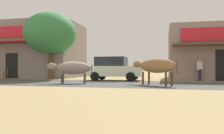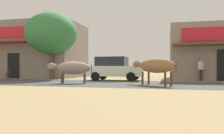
{
  "view_description": "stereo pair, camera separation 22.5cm",
  "coord_description": "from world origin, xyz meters",
  "px_view_note": "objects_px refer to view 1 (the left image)",
  "views": [
    {
      "loc": [
        4.81,
        -12.34,
        0.9
      ],
      "look_at": [
        1.82,
        0.64,
        0.93
      ],
      "focal_mm": 36.06,
      "sensor_mm": 36.0,
      "label": 1
    },
    {
      "loc": [
        5.03,
        -12.29,
        0.9
      ],
      "look_at": [
        1.82,
        0.64,
        0.93
      ],
      "focal_mm": 36.06,
      "sensor_mm": 36.0,
      "label": 2
    }
  ],
  "objects_px": {
    "cow_near_brown": "(73,68)",
    "cafe_chair_near_tree": "(8,72)",
    "parked_hatchback_car": "(114,68)",
    "cow_far_dark": "(156,66)",
    "pedestrian_by_shop": "(200,68)",
    "roadside_tree": "(50,33)"
  },
  "relations": [
    {
      "from": "pedestrian_by_shop",
      "to": "cafe_chair_near_tree",
      "type": "bearing_deg",
      "value": 178.83
    },
    {
      "from": "parked_hatchback_car",
      "to": "cow_far_dark",
      "type": "relative_size",
      "value": 1.51
    },
    {
      "from": "cow_near_brown",
      "to": "pedestrian_by_shop",
      "type": "relative_size",
      "value": 1.64
    },
    {
      "from": "parked_hatchback_car",
      "to": "cow_near_brown",
      "type": "height_order",
      "value": "parked_hatchback_car"
    },
    {
      "from": "cow_near_brown",
      "to": "cafe_chair_near_tree",
      "type": "bearing_deg",
      "value": 149.63
    },
    {
      "from": "cow_near_brown",
      "to": "cow_far_dark",
      "type": "height_order",
      "value": "cow_far_dark"
    },
    {
      "from": "roadside_tree",
      "to": "parked_hatchback_car",
      "type": "bearing_deg",
      "value": -6.83
    },
    {
      "from": "parked_hatchback_car",
      "to": "pedestrian_by_shop",
      "type": "height_order",
      "value": "parked_hatchback_car"
    },
    {
      "from": "parked_hatchback_car",
      "to": "cow_far_dark",
      "type": "bearing_deg",
      "value": -51.2
    },
    {
      "from": "roadside_tree",
      "to": "cow_near_brown",
      "type": "relative_size",
      "value": 2.1
    },
    {
      "from": "cow_near_brown",
      "to": "cafe_chair_near_tree",
      "type": "relative_size",
      "value": 2.69
    },
    {
      "from": "cafe_chair_near_tree",
      "to": "cow_far_dark",
      "type": "bearing_deg",
      "value": -20.81
    },
    {
      "from": "roadside_tree",
      "to": "cow_far_dark",
      "type": "distance_m",
      "value": 9.73
    },
    {
      "from": "roadside_tree",
      "to": "cow_far_dark",
      "type": "height_order",
      "value": "roadside_tree"
    },
    {
      "from": "roadside_tree",
      "to": "pedestrian_by_shop",
      "type": "xyz_separation_m",
      "value": [
        11.05,
        0.01,
        -2.7
      ]
    },
    {
      "from": "roadside_tree",
      "to": "cow_far_dark",
      "type": "xyz_separation_m",
      "value": [
        8.29,
        -4.38,
        -2.6
      ]
    },
    {
      "from": "pedestrian_by_shop",
      "to": "cafe_chair_near_tree",
      "type": "distance_m",
      "value": 15.13
    },
    {
      "from": "cow_near_brown",
      "to": "pedestrian_by_shop",
      "type": "height_order",
      "value": "pedestrian_by_shop"
    },
    {
      "from": "cow_near_brown",
      "to": "cafe_chair_near_tree",
      "type": "xyz_separation_m",
      "value": [
        -7.74,
        4.53,
        -0.35
      ]
    },
    {
      "from": "cafe_chair_near_tree",
      "to": "pedestrian_by_shop",
      "type": "bearing_deg",
      "value": -1.17
    },
    {
      "from": "cow_far_dark",
      "to": "roadside_tree",
      "type": "bearing_deg",
      "value": 152.16
    },
    {
      "from": "cow_far_dark",
      "to": "pedestrian_by_shop",
      "type": "height_order",
      "value": "pedestrian_by_shop"
    }
  ]
}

